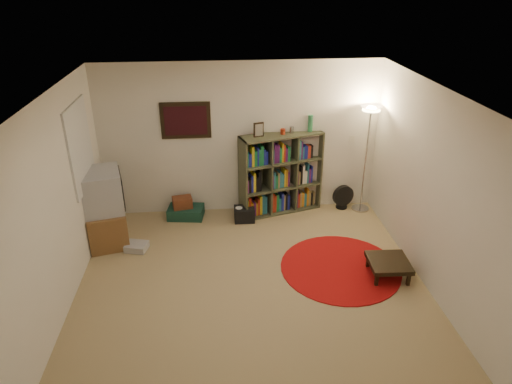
% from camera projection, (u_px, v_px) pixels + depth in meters
% --- Properties ---
extents(room, '(4.54, 4.54, 2.54)m').
position_uv_depth(room, '(247.00, 201.00, 5.37)').
color(room, '#988259').
rests_on(room, ground).
extents(bookshelf, '(1.41, 0.75, 1.63)m').
position_uv_depth(bookshelf, '(279.00, 175.00, 7.56)').
color(bookshelf, '#3F412B').
rests_on(bookshelf, ground).
extents(floor_lamp, '(0.35, 0.35, 1.81)m').
position_uv_depth(floor_lamp, '(369.00, 125.00, 7.21)').
color(floor_lamp, '#ADABB0').
rests_on(floor_lamp, ground).
extents(floor_fan, '(0.38, 0.24, 0.42)m').
position_uv_depth(floor_fan, '(343.00, 197.00, 7.81)').
color(floor_fan, black).
rests_on(floor_fan, ground).
extents(tv_stand, '(0.72, 0.89, 1.14)m').
position_uv_depth(tv_stand, '(105.00, 209.00, 6.71)').
color(tv_stand, brown).
rests_on(tv_stand, ground).
extents(dvd_box, '(0.36, 0.32, 0.10)m').
position_uv_depth(dvd_box, '(137.00, 247.00, 6.70)').
color(dvd_box, '#A3A3A8').
rests_on(dvd_box, ground).
extents(suitcase, '(0.62, 0.44, 0.18)m').
position_uv_depth(suitcase, '(186.00, 212.00, 7.57)').
color(suitcase, '#13362A').
rests_on(suitcase, ground).
extents(wicker_basket, '(0.35, 0.28, 0.18)m').
position_uv_depth(wicker_basket, '(182.00, 202.00, 7.49)').
color(wicker_basket, '#5B2816').
rests_on(wicker_basket, suitcase).
extents(duffel_bag, '(0.33, 0.28, 0.23)m').
position_uv_depth(duffel_bag, '(244.00, 214.00, 7.46)').
color(duffel_bag, black).
rests_on(duffel_bag, ground).
extents(paper_towel, '(0.14, 0.14, 0.23)m').
position_uv_depth(paper_towel, '(239.00, 214.00, 7.46)').
color(paper_towel, white).
rests_on(paper_towel, ground).
extents(red_rug, '(1.65, 1.65, 0.01)m').
position_uv_depth(red_rug, '(340.00, 268.00, 6.30)').
color(red_rug, maroon).
rests_on(red_rug, ground).
extents(side_table, '(0.55, 0.55, 0.24)m').
position_uv_depth(side_table, '(389.00, 263.00, 6.05)').
color(side_table, black).
rests_on(side_table, ground).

